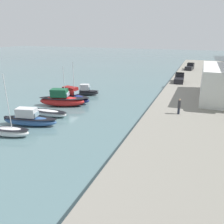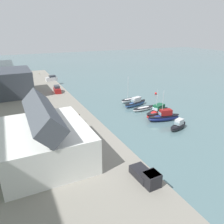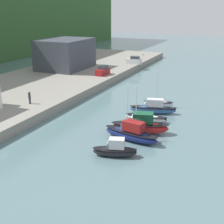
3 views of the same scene
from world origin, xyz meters
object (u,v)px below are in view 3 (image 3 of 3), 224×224
(parked_car_0, at_px, (103,71))
(moored_boat_2, at_px, (140,126))
(parked_car_1, at_px, (134,61))
(moored_boat_3, at_px, (146,118))
(moored_boat_4, at_px, (153,108))
(person_on_quay, at_px, (30,97))
(moored_boat_0, at_px, (115,150))
(moored_boat_1, at_px, (131,133))
(moored_boat_5, at_px, (158,104))
(dog_on_quay, at_px, (143,54))

(parked_car_0, bearing_deg, moored_boat_2, 128.20)
(parked_car_1, bearing_deg, moored_boat_3, -160.74)
(moored_boat_4, relative_size, parked_car_1, 1.84)
(moored_boat_3, distance_m, person_on_quay, 19.33)
(parked_car_0, bearing_deg, moored_boat_3, 132.71)
(moored_boat_0, distance_m, moored_boat_1, 5.02)
(moored_boat_3, relative_size, parked_car_0, 1.54)
(moored_boat_5, relative_size, person_on_quay, 3.59)
(moored_boat_2, height_order, moored_boat_5, moored_boat_5)
(parked_car_0, distance_m, parked_car_1, 16.94)
(moored_boat_5, distance_m, parked_car_0, 22.56)
(parked_car_0, relative_size, person_on_quay, 2.01)
(parked_car_1, relative_size, dog_on_quay, 4.86)
(moored_boat_0, distance_m, dog_on_quay, 68.97)
(moored_boat_0, relative_size, moored_boat_2, 0.66)
(moored_boat_1, bearing_deg, person_on_quay, 89.30)
(moored_boat_4, xyz_separation_m, person_on_quay, (-7.88, 18.75, 1.76))
(moored_boat_2, distance_m, moored_boat_5, 12.62)
(moored_boat_2, relative_size, moored_boat_3, 1.26)
(moored_boat_3, bearing_deg, moored_boat_0, 177.85)
(moored_boat_2, height_order, moored_boat_3, moored_boat_2)
(moored_boat_3, bearing_deg, moored_boat_5, -2.45)
(moored_boat_2, relative_size, dog_on_quay, 9.44)
(parked_car_0, bearing_deg, moored_boat_4, 138.31)
(moored_boat_1, distance_m, parked_car_1, 49.29)
(moored_boat_1, bearing_deg, parked_car_1, 30.45)
(moored_boat_4, height_order, person_on_quay, person_on_quay)
(moored_boat_2, xyz_separation_m, moored_boat_5, (12.57, 0.99, -0.47))
(person_on_quay, bearing_deg, moored_boat_2, -93.12)
(moored_boat_0, distance_m, moored_boat_4, 16.83)
(moored_boat_1, relative_size, moored_boat_4, 1.03)
(parked_car_0, bearing_deg, moored_boat_0, 121.06)
(moored_boat_0, bearing_deg, moored_boat_2, -20.56)
(moored_boat_1, distance_m, person_on_quay, 19.78)
(moored_boat_2, height_order, parked_car_0, moored_boat_2)
(dog_on_quay, bearing_deg, parked_car_0, 103.87)
(moored_boat_0, xyz_separation_m, dog_on_quay, (66.35, 18.79, 1.20))
(moored_boat_3, xyz_separation_m, parked_car_1, (38.51, 16.03, 1.94))
(moored_boat_0, xyz_separation_m, moored_boat_1, (5.01, -0.15, 0.21))
(moored_boat_4, bearing_deg, person_on_quay, 98.91)
(parked_car_1, bearing_deg, moored_boat_2, -162.19)
(dog_on_quay, bearing_deg, moored_boat_5, 124.23)
(parked_car_0, xyz_separation_m, dog_on_quay, (31.79, 0.73, -0.46))
(moored_boat_2, bearing_deg, moored_boat_1, 157.59)
(moored_boat_4, relative_size, parked_car_0, 1.84)
(moored_boat_3, distance_m, dog_on_quay, 56.55)
(moored_boat_2, distance_m, person_on_quay, 19.70)
(person_on_quay, height_order, dog_on_quay, person_on_quay)
(person_on_quay, bearing_deg, moored_boat_4, -67.20)
(moored_boat_3, distance_m, moored_boat_5, 7.55)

